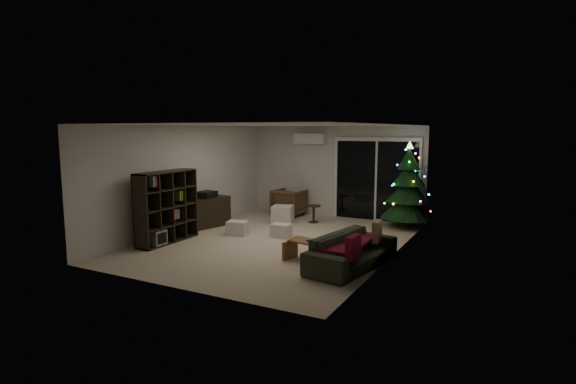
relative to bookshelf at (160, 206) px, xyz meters
name	(u,v)px	position (x,y,z in m)	size (l,w,h in m)	color
room	(324,188)	(2.71, 2.64, 0.25)	(6.50, 7.51, 2.60)	beige
bookshelf	(160,206)	(0.00, 0.00, 0.00)	(0.39, 1.53, 1.53)	black
media_cabinet	(207,212)	(0.00, 1.61, -0.40)	(0.44, 1.18, 0.74)	black
stereo	(207,195)	(0.00, 1.61, 0.05)	(0.37, 0.44, 0.16)	black
armchair	(289,202)	(1.12, 3.87, -0.39)	(0.80, 0.82, 0.75)	brown
ottoman	(283,215)	(1.46, 2.85, -0.54)	(0.51, 0.51, 0.46)	silver
cardboard_box_a	(237,228)	(1.15, 1.24, -0.61)	(0.45, 0.34, 0.32)	silver
cardboard_box_b	(281,230)	(2.13, 1.54, -0.62)	(0.42, 0.32, 0.30)	silver
side_table	(314,214)	(2.11, 3.34, -0.54)	(0.36, 0.36, 0.45)	black
floor_lamp	(309,185)	(1.37, 4.62, 0.03)	(0.25, 0.25, 1.59)	black
sofa	(352,251)	(4.30, 0.16, -0.47)	(2.04, 0.80, 0.59)	black
sofa_throw	(347,243)	(4.20, 0.16, -0.34)	(0.64, 1.47, 0.05)	#560D1E
cushion_a	(377,231)	(4.55, 0.81, -0.23)	(0.12, 0.39, 0.39)	brown
cushion_b	(353,248)	(4.55, -0.49, -0.23)	(0.12, 0.39, 0.39)	#560D1E
coffee_table	(318,253)	(3.67, 0.10, -0.58)	(1.20, 0.42, 0.38)	brown
remote_a	(311,241)	(3.52, 0.10, -0.38)	(0.15, 0.05, 0.02)	black
remote_b	(324,242)	(3.77, 0.15, -0.38)	(0.14, 0.04, 0.02)	slate
christmas_tree	(408,185)	(4.40, 3.89, 0.29)	(1.32, 1.32, 2.12)	#133618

